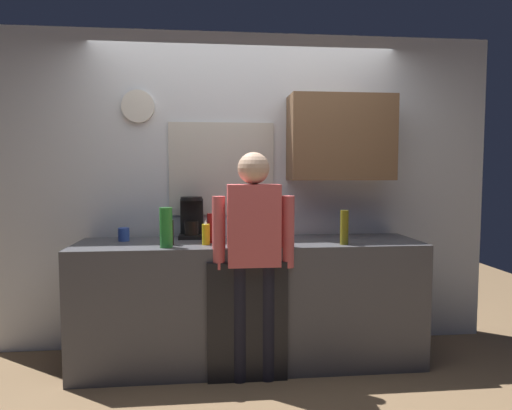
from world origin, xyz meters
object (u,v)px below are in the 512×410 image
object	(u,v)px
bottle_dark_sauce	(170,232)
cup_blue_mug	(124,234)
cup_white_mug	(260,234)
bottle_clear_soda	(166,228)
person_at_sink	(254,247)
dish_soap	(206,234)
bottle_olive_oil	(344,227)
bottle_red_vinegar	(211,228)
coffee_maker	(192,219)

from	to	relation	value
bottle_dark_sauce	cup_blue_mug	bearing A→B (deg)	148.95
cup_white_mug	cup_blue_mug	world-z (taller)	cup_blue_mug
bottle_clear_soda	person_at_sink	world-z (taller)	person_at_sink
cup_white_mug	cup_blue_mug	bearing A→B (deg)	177.34
cup_white_mug	dish_soap	xyz separation A→B (m)	(-0.41, -0.20, 0.03)
bottle_olive_oil	bottle_dark_sauce	distance (m)	1.26
bottle_red_vinegar	cup_blue_mug	bearing A→B (deg)	167.05
bottle_clear_soda	bottle_olive_oil	bearing A→B (deg)	-0.27
bottle_clear_soda	dish_soap	world-z (taller)	bottle_clear_soda
bottle_olive_oil	dish_soap	world-z (taller)	bottle_olive_oil
bottle_clear_soda	bottle_red_vinegar	bearing A→B (deg)	29.24
bottle_dark_sauce	person_at_sink	xyz separation A→B (m)	(0.59, -0.20, -0.08)
coffee_maker	bottle_red_vinegar	size ratio (longest dim) A/B	1.50
bottle_red_vinegar	person_at_sink	distance (m)	0.41
bottle_dark_sauce	coffee_maker	bearing A→B (deg)	66.94
cup_blue_mug	dish_soap	world-z (taller)	dish_soap
cup_white_mug	bottle_olive_oil	bearing A→B (deg)	-26.01
bottle_olive_oil	bottle_dark_sauce	bearing A→B (deg)	174.82
person_at_sink	bottle_dark_sauce	bearing A→B (deg)	150.45
bottle_olive_oil	coffee_maker	bearing A→B (deg)	157.89
bottle_dark_sauce	cup_white_mug	bearing A→B (deg)	14.41
coffee_maker	cup_blue_mug	bearing A→B (deg)	-166.99
bottle_red_vinegar	cup_blue_mug	xyz separation A→B (m)	(-0.67, 0.15, -0.06)
bottle_olive_oil	person_at_sink	xyz separation A→B (m)	(-0.67, -0.09, -0.12)
coffee_maker	bottle_olive_oil	bearing A→B (deg)	-22.11
dish_soap	person_at_sink	bearing A→B (deg)	-28.45
cup_white_mug	dish_soap	bearing A→B (deg)	-154.52
bottle_red_vinegar	bottle_olive_oil	xyz separation A→B (m)	(0.96, -0.18, 0.01)
dish_soap	person_at_sink	distance (m)	0.38
coffee_maker	dish_soap	bearing A→B (deg)	-72.32
cup_blue_mug	person_at_sink	size ratio (longest dim) A/B	0.06
cup_blue_mug	person_at_sink	distance (m)	1.05
bottle_clear_soda	bottle_dark_sauce	world-z (taller)	bottle_clear_soda
bottle_clear_soda	dish_soap	xyz separation A→B (m)	(0.27, 0.08, -0.06)
bottle_olive_oil	bottle_dark_sauce	size ratio (longest dim) A/B	1.39
cup_blue_mug	person_at_sink	xyz separation A→B (m)	(0.96, -0.42, -0.04)
bottle_red_vinegar	person_at_sink	bearing A→B (deg)	-42.96
bottle_clear_soda	cup_white_mug	world-z (taller)	bottle_clear_soda
bottle_red_vinegar	bottle_clear_soda	size ratio (longest dim) A/B	0.79
cup_white_mug	person_at_sink	world-z (taller)	person_at_sink
cup_blue_mug	cup_white_mug	bearing A→B (deg)	-2.66
bottle_olive_oil	cup_white_mug	bearing A→B (deg)	153.99
coffee_maker	person_at_sink	distance (m)	0.71
bottle_red_vinegar	bottle_dark_sauce	world-z (taller)	bottle_red_vinegar
cup_blue_mug	bottle_dark_sauce	bearing A→B (deg)	-31.05
cup_blue_mug	dish_soap	size ratio (longest dim) A/B	0.56
bottle_dark_sauce	person_at_sink	distance (m)	0.63
bottle_red_vinegar	bottle_dark_sauce	distance (m)	0.31
bottle_olive_oil	person_at_sink	size ratio (longest dim) A/B	0.16
coffee_maker	person_at_sink	xyz separation A→B (m)	(0.44, -0.54, -0.14)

